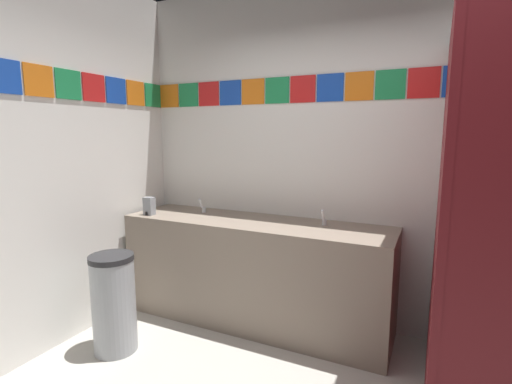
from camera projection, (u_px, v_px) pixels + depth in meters
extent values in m
cube|color=white|center=(357.00, 156.00, 3.07)|extent=(3.92, 0.08, 2.87)
cube|color=orange|center=(169.00, 96.00, 3.73)|extent=(0.22, 0.01, 0.22)
cube|color=#1E8C4C|center=(188.00, 95.00, 3.63)|extent=(0.22, 0.01, 0.22)
cube|color=red|center=(209.00, 94.00, 3.53)|extent=(0.22, 0.01, 0.22)
cube|color=#1947B7|center=(230.00, 93.00, 3.44)|extent=(0.22, 0.01, 0.22)
cube|color=orange|center=(253.00, 92.00, 3.34)|extent=(0.22, 0.01, 0.22)
cube|color=#1E8C4C|center=(277.00, 90.00, 3.24)|extent=(0.22, 0.01, 0.22)
cube|color=red|center=(303.00, 89.00, 3.14)|extent=(0.22, 0.01, 0.22)
cube|color=#1947B7|center=(330.00, 88.00, 3.04)|extent=(0.22, 0.01, 0.22)
cube|color=orange|center=(359.00, 86.00, 2.94)|extent=(0.22, 0.01, 0.22)
cube|color=#1E8C4C|center=(390.00, 85.00, 2.84)|extent=(0.22, 0.01, 0.22)
cube|color=red|center=(424.00, 83.00, 2.75)|extent=(0.22, 0.01, 0.22)
cube|color=#1947B7|center=(460.00, 81.00, 2.65)|extent=(0.22, 0.01, 0.22)
cube|color=orange|center=(498.00, 79.00, 2.55)|extent=(0.22, 0.01, 0.22)
cube|color=#1947B7|center=(4.00, 76.00, 2.42)|extent=(0.01, 0.22, 0.22)
cube|color=orange|center=(39.00, 81.00, 2.63)|extent=(0.01, 0.22, 0.22)
cube|color=#1E8C4C|center=(68.00, 84.00, 2.84)|extent=(0.01, 0.22, 0.22)
cube|color=red|center=(94.00, 88.00, 3.05)|extent=(0.01, 0.22, 0.22)
cube|color=#1947B7|center=(116.00, 91.00, 3.26)|extent=(0.01, 0.22, 0.22)
cube|color=orange|center=(136.00, 93.00, 3.47)|extent=(0.01, 0.22, 0.22)
cube|color=#1E8C4C|center=(153.00, 96.00, 3.68)|extent=(0.01, 0.22, 0.22)
cube|color=gray|center=(254.00, 272.00, 3.24)|extent=(2.29, 0.62, 0.89)
cube|color=gray|center=(268.00, 219.00, 3.44)|extent=(2.29, 0.03, 0.08)
cylinder|color=silver|center=(195.00, 221.00, 3.40)|extent=(0.34, 0.34, 0.10)
cylinder|color=silver|center=(319.00, 236.00, 2.91)|extent=(0.34, 0.34, 0.10)
cylinder|color=silver|center=(204.00, 210.00, 3.51)|extent=(0.04, 0.04, 0.05)
cylinder|color=silver|center=(201.00, 203.00, 3.45)|extent=(0.02, 0.06, 0.09)
cylinder|color=silver|center=(324.00, 222.00, 3.02)|extent=(0.04, 0.04, 0.05)
cylinder|color=silver|center=(323.00, 215.00, 2.96)|extent=(0.02, 0.06, 0.09)
cube|color=gray|center=(149.00, 206.00, 3.40)|extent=(0.09, 0.07, 0.16)
cylinder|color=black|center=(146.00, 213.00, 3.37)|extent=(0.02, 0.02, 0.03)
cube|color=maroon|center=(441.00, 222.00, 2.14)|extent=(0.04, 1.51, 2.24)
cylinder|color=silver|center=(449.00, 234.00, 1.46)|extent=(0.02, 0.02, 0.10)
cylinder|color=#999EA3|center=(114.00, 306.00, 2.81)|extent=(0.31, 0.31, 0.70)
cylinder|color=#262628|center=(111.00, 258.00, 2.75)|extent=(0.32, 0.32, 0.04)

